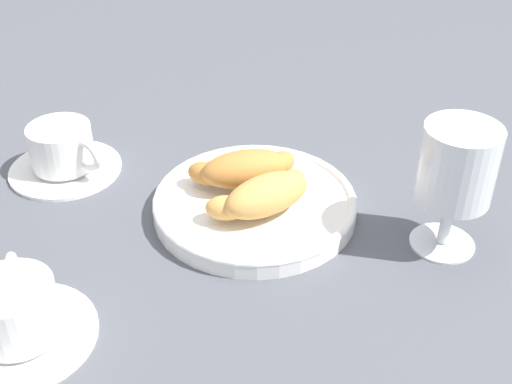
% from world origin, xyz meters
% --- Properties ---
extents(ground_plane, '(2.20, 2.20, 0.00)m').
position_xyz_m(ground_plane, '(0.00, 0.00, 0.00)').
color(ground_plane, '#4C4F56').
extents(pastry_plate, '(0.23, 0.23, 0.02)m').
position_xyz_m(pastry_plate, '(0.02, -0.00, 0.01)').
color(pastry_plate, white).
rests_on(pastry_plate, ground_plane).
extents(croissant_large, '(0.14, 0.08, 0.04)m').
position_xyz_m(croissant_large, '(0.02, -0.03, 0.04)').
color(croissant_large, '#D6994C').
rests_on(croissant_large, pastry_plate).
extents(croissant_small, '(0.14, 0.08, 0.04)m').
position_xyz_m(croissant_small, '(0.02, 0.03, 0.04)').
color(croissant_small, '#BC7A38').
rests_on(croissant_small, pastry_plate).
extents(coffee_cup_near, '(0.14, 0.14, 0.06)m').
position_xyz_m(coffee_cup_near, '(-0.24, -0.09, 0.03)').
color(coffee_cup_near, white).
rests_on(coffee_cup_near, ground_plane).
extents(coffee_cup_far, '(0.14, 0.14, 0.06)m').
position_xyz_m(coffee_cup_far, '(-0.15, 0.17, 0.03)').
color(coffee_cup_far, white).
rests_on(coffee_cup_far, ground_plane).
extents(juice_glass_left, '(0.08, 0.08, 0.14)m').
position_xyz_m(juice_glass_left, '(0.18, -0.13, 0.09)').
color(juice_glass_left, white).
rests_on(juice_glass_left, ground_plane).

